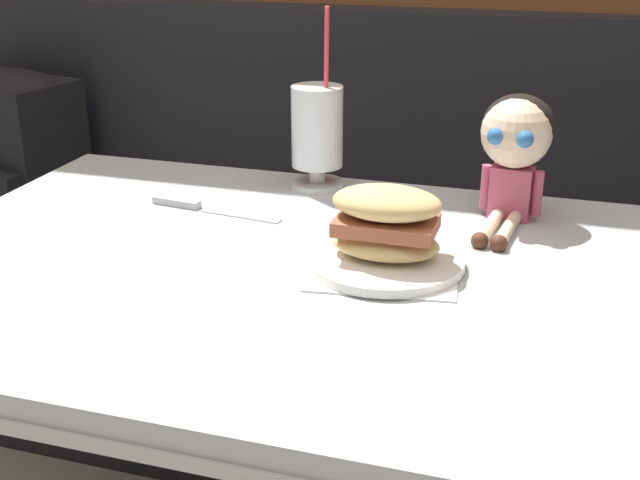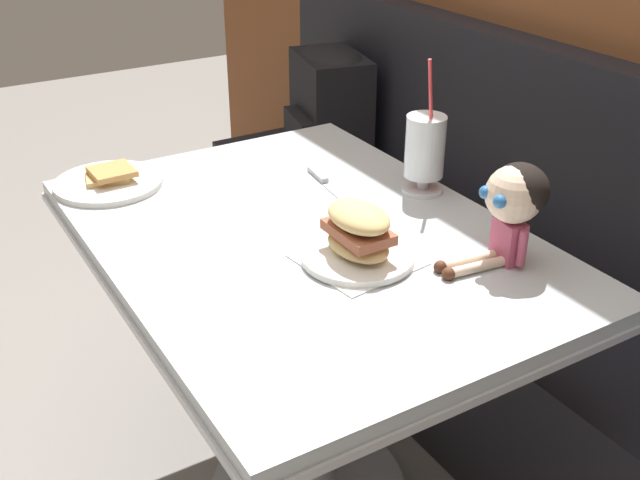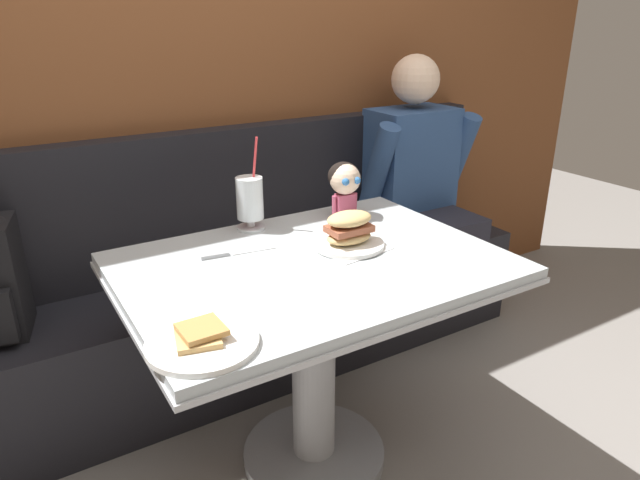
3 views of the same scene
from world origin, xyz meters
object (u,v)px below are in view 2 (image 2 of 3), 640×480
object	(u,v)px
milkshake_glass	(425,150)
seated_doll	(514,200)
toast_plate	(109,181)
butter_knife	(324,180)
sandwich_plate	(358,239)
backpack	(329,107)

from	to	relation	value
milkshake_glass	seated_doll	bearing A→B (deg)	-9.83
toast_plate	milkshake_glass	size ratio (longest dim) A/B	0.79
toast_plate	butter_knife	xyz separation A→B (m)	(0.24, 0.44, -0.01)
sandwich_plate	seated_doll	distance (m)	0.30
backpack	sandwich_plate	bearing A→B (deg)	-28.94
butter_knife	seated_doll	distance (m)	0.53
toast_plate	backpack	distance (m)	0.98
toast_plate	seated_doll	distance (m)	0.93
milkshake_glass	backpack	world-z (taller)	milkshake_glass
milkshake_glass	butter_knife	world-z (taller)	milkshake_glass
toast_plate	milkshake_glass	bearing A→B (deg)	56.48
milkshake_glass	butter_knife	size ratio (longest dim) A/B	1.34
seated_doll	backpack	distance (m)	1.24
toast_plate	milkshake_glass	xyz separation A→B (m)	(0.40, 0.61, 0.09)
milkshake_glass	seated_doll	size ratio (longest dim) A/B	1.41
toast_plate	backpack	bearing A→B (deg)	116.74
toast_plate	backpack	xyz separation A→B (m)	(-0.44, 0.87, -0.09)
backpack	butter_knife	bearing A→B (deg)	-32.53
toast_plate	seated_doll	bearing A→B (deg)	36.43
butter_knife	milkshake_glass	bearing A→B (deg)	45.84
seated_doll	backpack	xyz separation A→B (m)	(-1.18, 0.33, -0.21)
toast_plate	sandwich_plate	size ratio (longest dim) A/B	1.11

